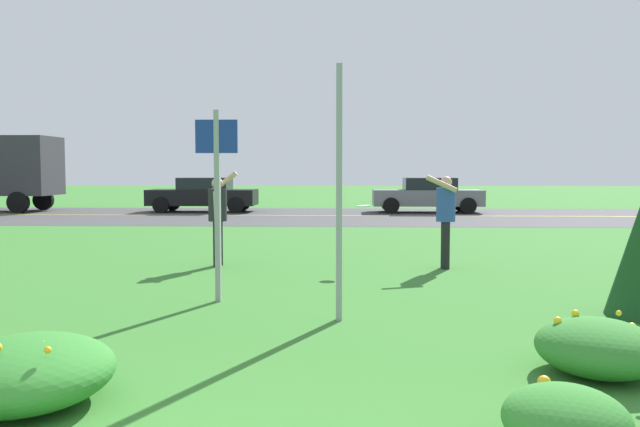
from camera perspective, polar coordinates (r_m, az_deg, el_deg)
The scene contains 13 objects.
ground_plane at distance 13.65m, azimuth -1.71°, elevation -3.57°, with size 120.00×120.00×0.00m, color #387A2D.
highway_strip at distance 24.85m, azimuth 0.12°, elevation -0.20°, with size 120.00×9.69×0.01m, color #424244.
highway_center_stripe at distance 24.85m, azimuth 0.12°, elevation -0.18°, with size 120.00×0.16×0.00m, color yellow.
daylily_clump_mid_center at distance 6.14m, azimuth 23.48°, elevation -10.83°, with size 1.05×1.14×0.51m.
daylily_clump_near_camera at distance 4.48m, azimuth 20.99°, elevation -16.74°, with size 0.79×0.80×0.42m.
daylily_clump_front_center at distance 5.41m, azimuth -24.66°, elevation -12.67°, with size 1.29×1.38×0.57m.
sign_post_near_path at distance 8.66m, azimuth -9.11°, elevation 2.41°, with size 0.56×0.10×2.56m.
sign_post_by_roadside at distance 7.47m, azimuth 1.71°, elevation 1.78°, with size 0.07×0.10×2.99m.
person_thrower_dark_shirt at distance 11.93m, azimuth -9.06°, elevation 0.03°, with size 0.52×0.49×1.75m.
person_catcher_blue_shirt at distance 11.69m, azimuth 11.08°, elevation 0.02°, with size 0.56×0.49×1.69m.
frisbee_white at distance 11.37m, azimuth 3.89°, elevation 0.65°, with size 0.25×0.25×0.04m.
car_gray_center_left at distance 27.18m, azimuth 9.52°, elevation 1.65°, with size 4.50×2.00×1.45m.
car_black_center_right at distance 27.64m, azimuth -10.32°, elevation 1.68°, with size 4.50×2.00×1.45m.
Camera 1 is at (0.96, -2.24, 1.77)m, focal length 36.02 mm.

